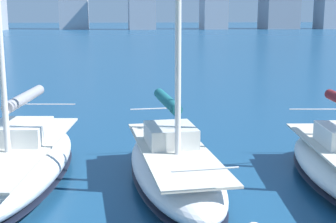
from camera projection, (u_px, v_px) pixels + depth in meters
sailboat_teal at (173, 165)px, 13.17m from camera, size 2.66×7.38×9.42m
sailboat_grey at (17, 163)px, 13.30m from camera, size 3.70×8.42×10.83m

